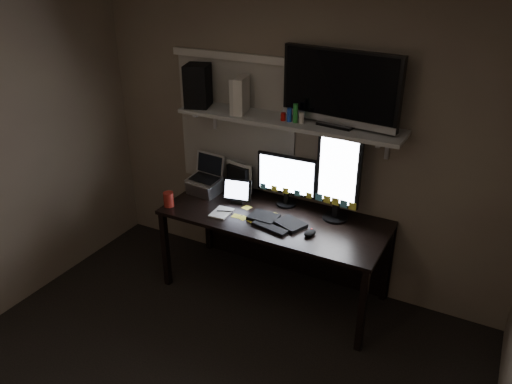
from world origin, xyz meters
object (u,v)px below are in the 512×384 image
Objects in this scene: speaker at (198,86)px; desk at (280,229)px; monitor_portrait at (338,178)px; game_console at (242,95)px; cup at (169,199)px; tablet at (238,191)px; laptop at (204,176)px; keyboard at (277,221)px; tv at (340,89)px; mouse at (310,233)px; monitor_landscape at (287,180)px.

desk is at bearing -22.44° from speaker.
monitor_portrait is 1.00m from game_console.
game_console is (0.46, 0.44, 0.83)m from cup.
game_console reaches higher than tablet.
desk is 7.39× the size of tablet.
tablet is 1.98× the size of cup.
laptop reaches higher than desk.
keyboard is 1.35× the size of speaker.
laptop is 0.96× the size of speaker.
tablet is at bearing -166.83° from monitor_portrait.
cup is (-0.47, -0.32, -0.05)m from tablet.
game_console is at bearing -169.39° from tv.
desk is 5.25× the size of speaker.
game_console is (-0.01, 0.11, 0.78)m from tablet.
desk is 1.27m from tv.
speaker reaches higher than game_console.
tv is (1.11, 0.14, 0.86)m from laptop.
cup is at bearing -156.50° from desk.
cup is at bearing -115.45° from speaker.
speaker is (-0.08, 0.08, 0.76)m from laptop.
mouse is 1.07m from tv.
speaker is at bearing -178.81° from monitor_landscape.
game_console is (-0.78, -0.04, -0.13)m from tv.
tv is at bearing 145.09° from monitor_portrait.
speaker reaches higher than tablet.
desk is at bearing 158.07° from mouse.
mouse is 0.34× the size of laptop.
mouse is 0.33× the size of speaker.
mouse is at bearing -33.88° from speaker.
game_console is (-0.45, 0.27, 0.88)m from keyboard.
mouse is (-0.08, -0.33, -0.33)m from monitor_portrait.
desk is at bearing -24.12° from game_console.
mouse is at bearing 4.86° from cup.
mouse reaches higher than desk.
cup is 1.04m from game_console.
mouse is (0.36, -0.37, -0.20)m from monitor_landscape.
laptop is 1.41m from tv.
cup is at bearing -160.89° from mouse.
monitor_landscape reaches higher than laptop.
tablet is at bearing 172.24° from keyboard.
game_console reaches higher than monitor_landscape.
game_console is (-0.39, 0.07, 1.07)m from desk.
tv is at bearing 100.46° from mouse.
keyboard is 0.93m from cup.
tablet is 0.92m from speaker.
speaker is (0.05, 0.43, 0.86)m from cup.
desk is 0.48m from tablet.
speaker is at bearing 167.24° from game_console.
cup is (-0.85, -0.37, 0.24)m from desk.
speaker is (-1.19, -0.05, -0.10)m from tv.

